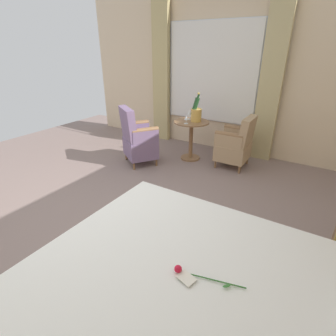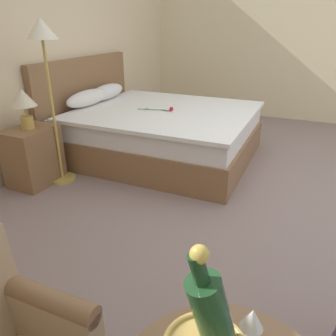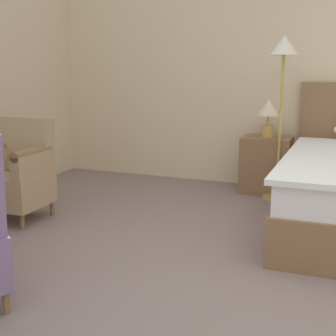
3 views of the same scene
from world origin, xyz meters
The scene contains 6 objects.
ground_plane centered at (0.00, 0.00, 0.00)m, with size 7.79×7.79×0.00m, color gray.
wall_headboard_side centered at (0.00, 2.83, 1.43)m, with size 6.41×0.12×2.87m.
nightstand centered at (-0.58, 2.48, 0.30)m, with size 0.53×0.38×0.59m.
bedside_lamp centered at (-0.58, 2.48, 0.86)m, with size 0.24×0.24×0.39m.
floor_lamp_brass centered at (-0.42, 2.28, 1.28)m, with size 0.29×0.29×1.60m.
armchair_by_window centered at (-2.43, 0.80, 0.40)m, with size 0.53×0.53×0.87m.
Camera 3 is at (0.24, -2.38, 1.29)m, focal length 50.00 mm.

